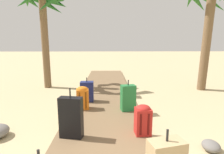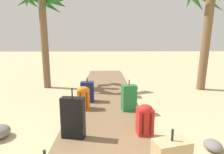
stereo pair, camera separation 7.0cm
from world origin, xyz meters
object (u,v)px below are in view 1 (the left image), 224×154
backpack_orange (83,97)px  suitcase_black (71,117)px  palm_tree_far_right (209,5)px  palm_tree_far_left (45,7)px  suitcase_green (128,98)px  backpack_red (143,119)px  suitcase_navy (87,91)px

backpack_orange → suitcase_black: bearing=-90.5°
palm_tree_far_right → palm_tree_far_left: palm_tree_far_right is taller
backpack_orange → palm_tree_far_right: palm_tree_far_right is taller
suitcase_green → palm_tree_far_left: 4.56m
suitcase_black → backpack_red: size_ratio=1.61×
suitcase_green → suitcase_navy: (-1.05, 0.72, -0.03)m
backpack_red → suitcase_green: suitcase_green is taller
suitcase_navy → palm_tree_far_right: 4.97m
suitcase_navy → palm_tree_far_right: palm_tree_far_right is taller
backpack_red → palm_tree_far_left: (-2.83, 3.87, 2.53)m
suitcase_navy → suitcase_black: bearing=-91.6°
palm_tree_far_right → backpack_red: bearing=-129.3°
palm_tree_far_left → palm_tree_far_right: bearing=-4.6°
suitcase_black → suitcase_navy: suitcase_black is taller
suitcase_black → backpack_orange: size_ratio=1.54×
backpack_red → suitcase_navy: size_ratio=0.81×
suitcase_navy → palm_tree_far_right: size_ratio=0.17×
palm_tree_far_right → palm_tree_far_left: (-5.63, 0.46, -0.01)m
suitcase_black → suitcase_green: 1.68m
palm_tree_far_right → palm_tree_far_left: size_ratio=1.05×
backpack_red → palm_tree_far_right: (2.80, 3.41, 2.55)m
backpack_orange → palm_tree_far_right: 5.20m
suitcase_navy → backpack_orange: bearing=-94.0°
backpack_orange → suitcase_navy: bearing=86.0°
suitcase_navy → palm_tree_far_right: (3.99, 1.51, 2.55)m
backpack_orange → suitcase_green: bearing=-6.3°
backpack_red → suitcase_green: size_ratio=0.73×
backpack_red → palm_tree_far_right: 5.09m
suitcase_green → palm_tree_far_left: size_ratio=0.20×
backpack_red → backpack_orange: backpack_orange is taller
suitcase_black → backpack_red: suitcase_black is taller
suitcase_green → backpack_orange: bearing=173.7°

